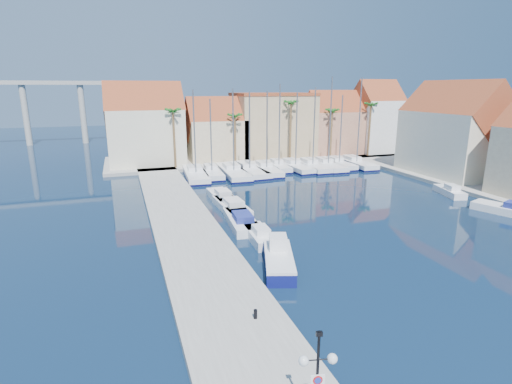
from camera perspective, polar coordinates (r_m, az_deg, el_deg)
ground at (r=29.09m, az=12.71°, el=-11.98°), size 260.00×260.00×0.00m
quay_west at (r=37.98m, az=-10.06°, el=-4.98°), size 6.00×77.00×0.50m
shore_north at (r=75.06m, az=0.21°, el=4.98°), size 54.00×16.00×0.50m
shore_east at (r=60.41m, az=31.68°, el=0.38°), size 12.00×60.00×0.50m
lamp_post at (r=15.64m, az=8.81°, el=-23.45°), size 1.40×0.60×4.19m
bollard at (r=23.03m, az=-0.08°, el=-17.04°), size 0.21×0.21×0.52m
fishing_boat at (r=29.77m, az=3.26°, el=-9.49°), size 3.79×6.35×2.11m
motorboat_west_0 at (r=34.81m, az=0.50°, el=-6.13°), size 2.01×5.51×1.40m
motorboat_west_1 at (r=38.47m, az=-2.10°, el=-4.09°), size 2.94×7.51×1.40m
motorboat_west_2 at (r=43.22m, az=-3.49°, el=-1.98°), size 2.67×7.56×1.40m
motorboat_west_3 at (r=47.12m, az=-4.93°, el=-0.60°), size 2.28×6.67×1.40m
motorboat_east_0 at (r=49.49m, az=32.74°, el=-2.19°), size 4.72×7.63×1.40m
motorboat_east_1 at (r=54.80m, az=25.95°, el=0.12°), size 2.95×5.44×1.40m
sailboat_0 at (r=59.48m, az=-8.63°, el=2.55°), size 3.84×11.61×12.65m
sailboat_1 at (r=60.47m, az=-6.39°, el=2.84°), size 3.07×9.62×11.36m
sailboat_2 at (r=60.63m, az=-3.33°, el=2.92°), size 3.70×12.11×12.79m
sailboat_3 at (r=61.91m, az=-1.13°, el=3.19°), size 3.81×12.02×12.37m
sailboat_4 at (r=62.56m, az=1.38°, el=3.32°), size 3.54×10.84×12.44m
sailboat_5 at (r=64.76m, az=3.16°, el=3.75°), size 2.69×8.36×13.49m
sailboat_6 at (r=65.01m, az=5.42°, el=3.69°), size 3.29×10.37×12.18m
sailboat_7 at (r=65.78m, az=7.88°, el=3.76°), size 2.91×10.32×12.98m
sailboat_8 at (r=66.93m, az=10.06°, el=3.87°), size 3.28×10.56×14.59m
sailboat_9 at (r=68.31m, az=11.57°, el=4.00°), size 2.43×9.06×11.76m
sailboat_10 at (r=69.78m, az=13.92°, el=4.10°), size 3.28×10.79×14.52m
building_0 at (r=69.37m, az=-15.52°, el=8.88°), size 12.30×9.00×13.50m
building_1 at (r=71.21m, az=-5.69°, el=8.48°), size 10.30×8.00×11.00m
building_2 at (r=75.31m, az=2.40°, el=9.61°), size 14.20×10.20×11.50m
building_3 at (r=79.58m, az=10.86°, el=9.35°), size 10.30×8.00×12.00m
building_4 at (r=83.46m, az=16.71°, el=10.00°), size 8.30×8.00×14.00m
building_6 at (r=65.39m, az=26.40°, el=7.58°), size 9.00×14.30×13.50m
palm_0 at (r=64.58m, az=-11.78°, el=10.99°), size 2.60×2.60×10.15m
palm_1 at (r=66.64m, az=-3.05°, el=10.56°), size 2.60×2.60×9.15m
palm_2 at (r=69.91m, az=5.03°, el=12.26°), size 2.60×2.60×11.15m
palm_3 at (r=73.56m, az=10.83°, el=11.08°), size 2.60×2.60×9.65m
palm_4 at (r=77.75m, az=16.11°, el=11.65°), size 2.60×2.60×10.65m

